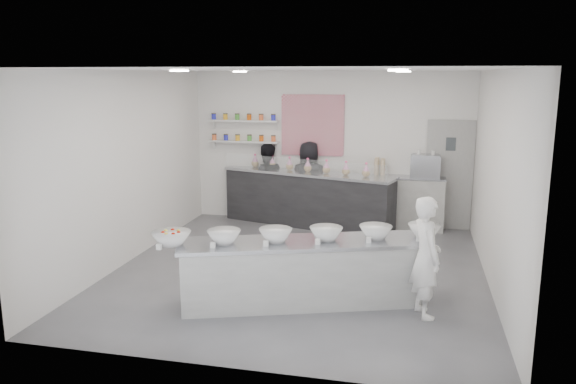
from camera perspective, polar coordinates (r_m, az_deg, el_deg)
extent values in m
plane|color=#515156|center=(8.64, 1.14, -7.98)|extent=(6.00, 6.00, 0.00)
plane|color=white|center=(8.13, 1.23, 12.33)|extent=(6.00, 6.00, 0.00)
plane|color=white|center=(11.18, 4.28, 4.46)|extent=(5.50, 0.00, 5.50)
plane|color=white|center=(9.20, -15.86, 2.45)|extent=(0.00, 6.00, 6.00)
plane|color=white|center=(8.17, 20.43, 1.01)|extent=(0.00, 6.00, 6.00)
cube|color=#989895|center=(11.12, 16.03, 1.64)|extent=(0.88, 0.04, 2.10)
cube|color=#A40B31|center=(11.16, 2.51, 6.79)|extent=(1.25, 0.03, 1.20)
cube|color=silver|center=(11.46, -4.51, 5.14)|extent=(1.45, 0.22, 0.04)
cube|color=silver|center=(11.42, -4.54, 7.23)|extent=(1.45, 0.22, 0.04)
cylinder|color=white|center=(7.60, -10.99, 12.00)|extent=(0.24, 0.24, 0.02)
cylinder|color=white|center=(6.97, 11.12, 12.03)|extent=(0.24, 0.24, 0.02)
cylinder|color=white|center=(10.04, -4.92, 12.08)|extent=(0.24, 0.24, 0.02)
cylinder|color=white|center=(9.57, 11.63, 11.90)|extent=(0.24, 0.24, 0.02)
cube|color=#A3A39E|center=(7.32, 1.31, -8.18)|extent=(3.18, 1.69, 0.85)
cube|color=black|center=(11.02, 1.99, -0.70)|extent=(3.52, 1.56, 1.08)
cube|color=white|center=(10.62, 1.29, 2.60)|extent=(3.31, 0.94, 0.29)
cube|color=#A3A39E|center=(11.02, 12.03, -1.10)|extent=(1.38, 0.44, 1.03)
cube|color=#93969E|center=(10.88, 13.77, 2.54)|extent=(0.55, 0.38, 0.42)
imported|color=white|center=(7.08, 13.83, -6.43)|extent=(0.54, 0.65, 1.51)
imported|color=black|center=(11.40, -2.23, 0.99)|extent=(0.92, 0.81, 1.57)
imported|color=black|center=(11.20, 2.13, 0.99)|extent=(0.83, 0.56, 1.65)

